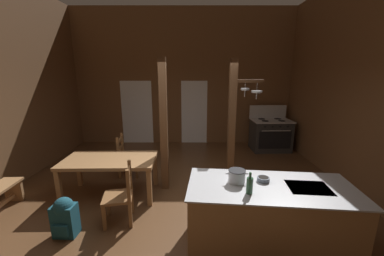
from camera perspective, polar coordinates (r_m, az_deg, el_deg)
ground_plane at (r=4.37m, az=-3.92°, el=-19.36°), size 7.63×8.51×0.10m
wall_back at (r=7.59m, az=-2.28°, el=12.09°), size 7.63×0.14×4.24m
glazed_door_back_left at (r=7.83m, az=-13.56°, el=3.70°), size 1.00×0.01×2.05m
glazed_panel_back_right at (r=7.62m, az=0.35°, el=3.82°), size 0.84×0.01×2.05m
kitchen_island at (r=3.50m, az=18.11°, el=-19.76°), size 2.24×1.16×0.88m
stove_range at (r=7.41m, az=18.50°, el=-1.49°), size 1.17×0.86×1.32m
support_post_with_pot_rack at (r=4.93m, az=10.02°, el=2.38°), size 0.69×0.23×2.59m
support_post_center at (r=4.52m, az=-7.15°, el=0.34°), size 0.14×0.14×2.59m
dining_table at (r=4.69m, az=-19.70°, el=-8.15°), size 1.72×0.93×0.74m
ladderback_chair_near_window at (r=5.53m, az=-15.88°, el=-6.74°), size 0.46×0.46×0.95m
ladderback_chair_by_post at (r=3.93m, az=-17.22°, el=-15.55°), size 0.51×0.51×0.95m
backpack at (r=4.01m, az=-29.04°, el=-18.43°), size 0.33×0.32×0.60m
stockpot_on_counter at (r=3.22m, az=10.79°, el=-11.57°), size 0.30×0.23×0.18m
mixing_bowl_on_counter at (r=3.36m, az=16.95°, el=-11.93°), size 0.17×0.17×0.06m
bottle_tall_on_counter at (r=2.98m, az=13.81°, el=-13.48°), size 0.08×0.08×0.27m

